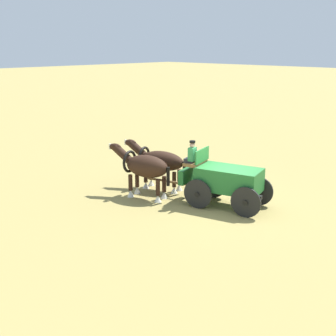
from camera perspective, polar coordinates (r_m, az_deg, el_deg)
ground_plane at (r=18.48m, az=7.63°, el=-4.87°), size 220.00×220.00×0.00m
show_wagon at (r=18.18m, az=7.28°, el=-1.49°), size 5.50×2.42×2.63m
draft_horse_near at (r=19.06m, az=-3.04°, el=0.13°), size 2.95×1.43×2.21m
draft_horse_off at (r=20.16m, az=-1.11°, el=0.84°), size 3.09×1.39×2.15m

